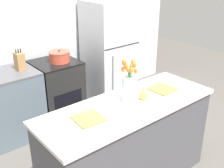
{
  "coord_description": "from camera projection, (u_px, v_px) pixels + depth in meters",
  "views": [
    {
      "loc": [
        -1.61,
        -1.7,
        2.17
      ],
      "look_at": [
        0.0,
        0.25,
        1.06
      ],
      "focal_mm": 45.0,
      "sensor_mm": 36.0,
      "label": 1
    }
  ],
  "objects": [
    {
      "name": "back_wall",
      "position": [
        32.0,
        26.0,
        3.88
      ],
      "size": [
        5.2,
        0.08,
        2.7
      ],
      "color": "silver",
      "rests_on": "ground_plane"
    },
    {
      "name": "kitchen_island",
      "position": [
        128.0,
        145.0,
        2.82
      ],
      "size": [
        1.8,
        0.66,
        0.94
      ],
      "color": "#4C4C51",
      "rests_on": "ground_plane"
    },
    {
      "name": "flower_vase",
      "position": [
        129.0,
        86.0,
        2.62
      ],
      "size": [
        0.15,
        0.15,
        0.43
      ],
      "color": "silver",
      "rests_on": "kitchen_island"
    },
    {
      "name": "plate_setting_right",
      "position": [
        162.0,
        90.0,
        2.9
      ],
      "size": [
        0.36,
        0.36,
        0.02
      ],
      "color": "beige",
      "rests_on": "kitchen_island"
    },
    {
      "name": "stove_range",
      "position": [
        57.0,
        92.0,
        4.01
      ],
      "size": [
        0.6,
        0.61,
        0.91
      ],
      "color": "black",
      "rests_on": "ground_plane"
    },
    {
      "name": "knife_block",
      "position": [
        20.0,
        61.0,
        3.51
      ],
      "size": [
        0.1,
        0.14,
        0.27
      ],
      "color": "#A37547",
      "rests_on": "back_counter"
    },
    {
      "name": "refrigerator",
      "position": [
        109.0,
        54.0,
        4.42
      ],
      "size": [
        0.68,
        0.67,
        1.65
      ],
      "color": "silver",
      "rests_on": "ground_plane"
    },
    {
      "name": "pear_figurine",
      "position": [
        143.0,
        95.0,
        2.7
      ],
      "size": [
        0.08,
        0.08,
        0.13
      ],
      "color": "#9EBC47",
      "rests_on": "kitchen_island"
    },
    {
      "name": "plate_setting_left",
      "position": [
        89.0,
        119.0,
        2.36
      ],
      "size": [
        0.36,
        0.36,
        0.02
      ],
      "color": "beige",
      "rests_on": "kitchen_island"
    },
    {
      "name": "cooking_pot",
      "position": [
        60.0,
        57.0,
        3.8
      ],
      "size": [
        0.28,
        0.28,
        0.17
      ],
      "color": "#CC4C38",
      "rests_on": "stove_range"
    }
  ]
}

